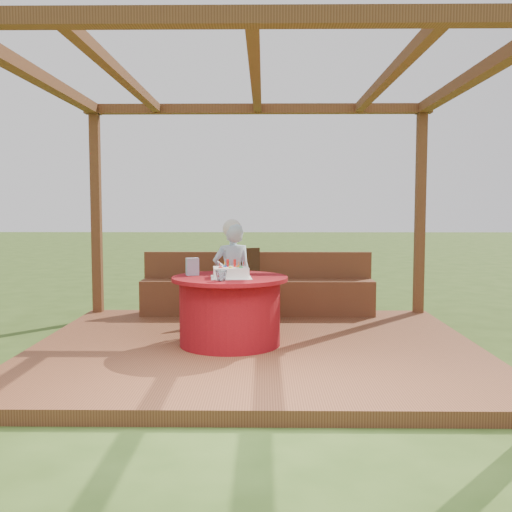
# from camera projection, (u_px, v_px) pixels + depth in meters

# --- Properties ---
(ground) EXTENTS (60.00, 60.00, 0.00)m
(ground) POSITION_uv_depth(u_px,v_px,m) (256.00, 356.00, 6.10)
(ground) COLOR #314C19
(ground) RESTS_ON ground
(deck) EXTENTS (4.50, 4.00, 0.12)m
(deck) POSITION_uv_depth(u_px,v_px,m) (256.00, 350.00, 6.10)
(deck) COLOR brown
(deck) RESTS_ON ground
(pergola) EXTENTS (4.50, 4.00, 2.72)m
(pergola) POSITION_uv_depth(u_px,v_px,m) (256.00, 116.00, 5.90)
(pergola) COLOR brown
(pergola) RESTS_ON deck
(bench) EXTENTS (3.00, 0.42, 0.80)m
(bench) POSITION_uv_depth(u_px,v_px,m) (257.00, 294.00, 7.78)
(bench) COLOR brown
(bench) RESTS_ON deck
(table) EXTENTS (1.17, 1.17, 0.69)m
(table) POSITION_uv_depth(u_px,v_px,m) (230.00, 310.00, 6.04)
(table) COLOR maroon
(table) RESTS_ON deck
(chair) EXTENTS (0.58, 0.58, 0.89)m
(chair) POSITION_uv_depth(u_px,v_px,m) (247.00, 281.00, 7.29)
(chair) COLOR #392412
(chair) RESTS_ON deck
(elderly_woman) EXTENTS (0.51, 0.41, 1.26)m
(elderly_woman) POSITION_uv_depth(u_px,v_px,m) (232.00, 274.00, 6.71)
(elderly_woman) COLOR #9CC8E8
(elderly_woman) RESTS_ON deck
(birthday_cake) EXTENTS (0.43, 0.43, 0.18)m
(birthday_cake) POSITION_uv_depth(u_px,v_px,m) (231.00, 272.00, 5.92)
(birthday_cake) COLOR white
(birthday_cake) RESTS_ON table
(gift_bag) EXTENTS (0.14, 0.12, 0.18)m
(gift_bag) POSITION_uv_depth(u_px,v_px,m) (192.00, 267.00, 6.13)
(gift_bag) COLOR #BE7BA8
(gift_bag) RESTS_ON table
(drinking_glass) EXTENTS (0.12, 0.12, 0.11)m
(drinking_glass) POSITION_uv_depth(u_px,v_px,m) (221.00, 276.00, 5.64)
(drinking_glass) COLOR white
(drinking_glass) RESTS_ON table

